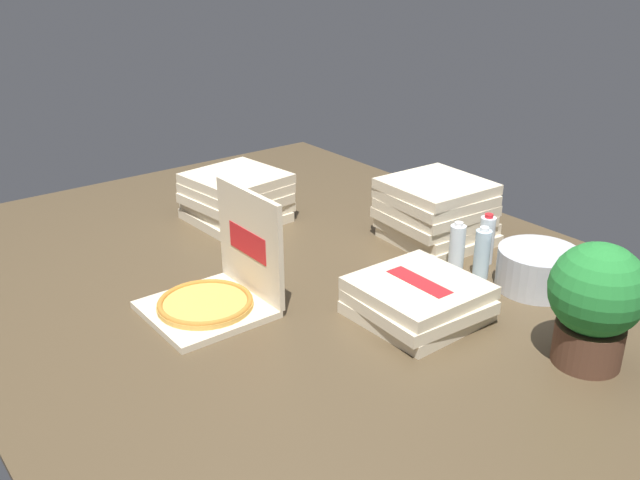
# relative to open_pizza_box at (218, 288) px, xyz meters

# --- Properties ---
(ground_plane) EXTENTS (3.20, 2.40, 0.02)m
(ground_plane) POSITION_rel_open_pizza_box_xyz_m (-0.01, 0.36, -0.09)
(ground_plane) COLOR #4C3D28
(open_pizza_box) EXTENTS (0.39, 0.40, 0.42)m
(open_pizza_box) POSITION_rel_open_pizza_box_xyz_m (0.00, 0.00, 0.00)
(open_pizza_box) COLOR beige
(open_pizza_box) RESTS_ON ground_plane
(pizza_stack_left_far) EXTENTS (0.44, 0.44, 0.27)m
(pizza_stack_left_far) POSITION_rel_open_pizza_box_xyz_m (0.04, 1.06, 0.05)
(pizza_stack_left_far) COLOR beige
(pizza_stack_left_far) RESTS_ON ground_plane
(pizza_stack_right_far) EXTENTS (0.42, 0.41, 0.14)m
(pizza_stack_right_far) POSITION_rel_open_pizza_box_xyz_m (0.48, 0.51, -0.01)
(pizza_stack_right_far) COLOR beige
(pizza_stack_right_far) RESTS_ON ground_plane
(pizza_stack_center_near) EXTENTS (0.45, 0.45, 0.22)m
(pizza_stack_center_near) POSITION_rel_open_pizza_box_xyz_m (-0.70, 0.50, 0.03)
(pizza_stack_center_near) COLOR beige
(pizza_stack_center_near) RESTS_ON ground_plane
(ice_bucket) EXTENTS (0.31, 0.31, 0.15)m
(ice_bucket) POSITION_rel_open_pizza_box_xyz_m (0.60, 1.03, -0.00)
(ice_bucket) COLOR #B7BABF
(ice_bucket) RESTS_ON ground_plane
(water_bottle_0) EXTENTS (0.06, 0.06, 0.21)m
(water_bottle_0) POSITION_rel_open_pizza_box_xyz_m (0.82, 0.99, 0.02)
(water_bottle_0) COLOR silver
(water_bottle_0) RESTS_ON ground_plane
(water_bottle_1) EXTENTS (0.06, 0.06, 0.21)m
(water_bottle_1) POSITION_rel_open_pizza_box_xyz_m (0.32, 0.89, 0.02)
(water_bottle_1) COLOR white
(water_bottle_1) RESTS_ON ground_plane
(water_bottle_2) EXTENTS (0.06, 0.06, 0.21)m
(water_bottle_2) POSITION_rel_open_pizza_box_xyz_m (0.41, 0.93, 0.02)
(water_bottle_2) COLOR silver
(water_bottle_2) RESTS_ON ground_plane
(water_bottle_3) EXTENTS (0.06, 0.06, 0.21)m
(water_bottle_3) POSITION_rel_open_pizza_box_xyz_m (0.33, 1.05, 0.02)
(water_bottle_3) COLOR white
(water_bottle_3) RESTS_ON ground_plane
(potted_plant) EXTENTS (0.29, 0.29, 0.40)m
(potted_plant) POSITION_rel_open_pizza_box_xyz_m (1.00, 0.73, 0.14)
(potted_plant) COLOR #513323
(potted_plant) RESTS_ON ground_plane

